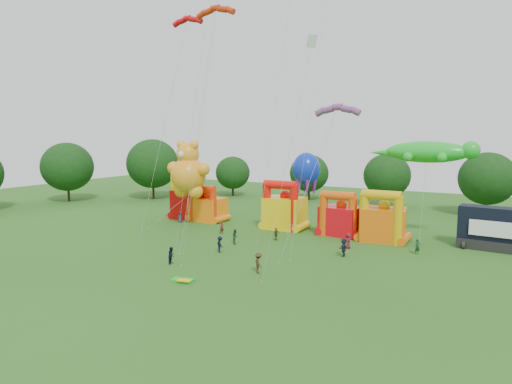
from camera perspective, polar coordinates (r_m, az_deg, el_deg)
The scene contains 24 objects.
ground at distance 40.87m, azimuth -13.36°, elevation -11.54°, with size 160.00×160.00×0.00m, color #275919.
tree_ring at distance 40.52m, azimuth -14.25°, elevation -2.59°, with size 119.63×121.69×12.07m.
bouncy_castle_0 at distance 71.35m, azimuth -8.11°, elevation -1.20°, with size 5.81×4.81×6.97m.
bouncy_castle_1 at distance 68.98m, azimuth -6.15°, elevation -1.89°, with size 5.15×4.29×5.56m.
bouncy_castle_2 at distance 62.98m, azimuth 3.50°, elevation -2.30°, with size 5.29×4.28×6.85m.
bouncy_castle_3 at distance 60.03m, azimuth 10.53°, elevation -3.23°, with size 5.43×4.60×5.85m.
bouncy_castle_4 at distance 57.77m, azimuth 15.59°, elevation -3.58°, with size 5.74×4.87×6.42m.
stage_trailer at distance 58.33m, azimuth 27.66°, elevation -4.13°, with size 7.72×3.52×4.90m.
teddy_bear_kite at distance 65.06m, azimuth -9.24°, elevation 0.97°, with size 7.36×7.12×12.23m.
gecko_kite at distance 59.52m, azimuth 20.49°, elevation 3.50°, with size 12.99×7.31×12.32m.
octopus_kite at distance 64.82m, azimuth 5.91°, elevation 0.89°, with size 4.00×10.49×10.53m.
parafoil_kites at distance 53.76m, azimuth -5.67°, elevation 6.02°, with size 26.78×10.49×28.56m.
diamond_kites at distance 50.11m, azimuth -0.69°, elevation 10.74°, with size 18.50×19.08×36.31m.
folded_kite_bundle at distance 41.71m, azimuth -9.13°, elevation -10.84°, with size 2.16×1.42×0.31m.
spectator_0 at distance 68.60m, azimuth -9.49°, elevation -3.14°, with size 0.76×0.49×1.56m, color #2E2A47.
spectator_1 at distance 60.26m, azimuth -4.29°, elevation -4.49°, with size 0.58×0.38×1.59m, color #511F17.
spectator_2 at distance 54.67m, azimuth -2.60°, elevation -5.59°, with size 0.86×0.67×1.76m, color #1C472C.
spectator_3 at distance 50.96m, azimuth -4.54°, elevation -6.54°, with size 1.16×0.67×1.80m, color black.
spectator_4 at distance 56.60m, azimuth 2.53°, elevation -5.27°, with size 0.89×0.37×1.53m, color #3D3818.
spectator_5 at distance 50.02m, azimuth 10.88°, elevation -6.81°, with size 1.83×0.58×1.98m, color #24263D.
spectator_6 at distance 53.46m, azimuth 11.43°, elevation -6.04°, with size 0.85×0.55×1.74m, color maroon.
spectator_7 at distance 53.06m, azimuth 19.53°, elevation -6.46°, with size 0.61×0.40×1.68m, color #173A1D.
spectator_8 at distance 47.22m, azimuth -10.50°, elevation -7.80°, with size 0.84×0.66×1.73m, color black.
spectator_9 at distance 43.36m, azimuth 0.31°, elevation -8.88°, with size 1.27×0.73×1.96m, color #3F2A19.
Camera 1 is at (26.25, -28.49, 13.02)m, focal length 32.00 mm.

